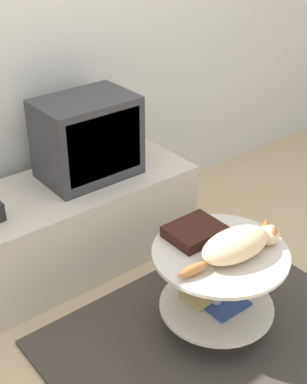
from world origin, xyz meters
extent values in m
plane|color=tan|center=(0.00, 0.00, 0.00)|extent=(12.00, 12.00, 0.00)
cube|color=silver|center=(0.00, 1.29, 1.30)|extent=(8.00, 0.05, 2.60)
cube|color=#3D3833|center=(0.00, 0.00, 0.01)|extent=(1.48, 1.07, 0.02)
cube|color=beige|center=(-0.13, 0.92, 0.25)|extent=(1.26, 0.56, 0.50)
cube|color=#B7AD9E|center=(-0.13, 0.65, 0.30)|extent=(0.57, 0.01, 0.14)
cube|color=#333338|center=(-0.03, 0.95, 0.72)|extent=(0.51, 0.35, 0.44)
cube|color=black|center=(-0.03, 0.78, 0.73)|extent=(0.44, 0.01, 0.34)
cylinder|color=#B2B2B7|center=(0.06, 0.02, 0.03)|extent=(0.26, 0.26, 0.01)
cylinder|color=#B7B7BC|center=(0.06, 0.02, 0.24)|extent=(0.04, 0.04, 0.43)
cylinder|color=beige|center=(0.06, 0.02, 0.15)|extent=(0.54, 0.54, 0.01)
cylinder|color=beige|center=(0.06, 0.02, 0.46)|extent=(0.62, 0.62, 0.02)
cube|color=tan|center=(0.06, 0.10, 0.17)|extent=(0.21, 0.15, 0.02)
cube|color=#2D478C|center=(0.09, -0.03, 0.17)|extent=(0.20, 0.12, 0.01)
cube|color=black|center=(0.05, 0.18, 0.50)|extent=(0.25, 0.20, 0.05)
ellipsoid|color=beige|center=(0.07, -0.05, 0.54)|extent=(0.36, 0.20, 0.14)
sphere|color=beige|center=(0.27, -0.07, 0.52)|extent=(0.10, 0.10, 0.10)
cone|color=#B2703D|center=(0.27, -0.05, 0.57)|extent=(0.04, 0.04, 0.04)
cone|color=#B2703D|center=(0.27, -0.10, 0.57)|extent=(0.04, 0.04, 0.04)
ellipsoid|color=#B2703D|center=(-0.15, -0.03, 0.50)|extent=(0.16, 0.06, 0.05)
camera|label=1|loc=(-1.36, -1.29, 1.89)|focal=50.00mm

